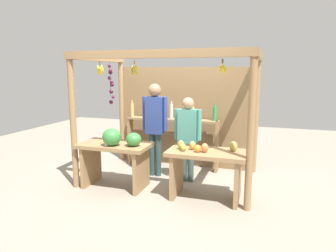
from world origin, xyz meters
name	(u,v)px	position (x,y,z in m)	size (l,w,h in m)	color
ground_plane	(171,179)	(0.00, 0.00, 0.00)	(12.00, 12.00, 0.00)	gray
market_stall	(177,105)	(-0.01, 0.39, 1.31)	(2.92, 1.86, 2.23)	#99754C
fruit_counter_left	(116,151)	(-0.73, -0.69, 0.63)	(1.18, 0.64, 1.03)	#99754C
fruit_counter_right	(206,164)	(0.77, -0.66, 0.55)	(1.18, 0.64, 0.90)	#99754C
bottle_shelf_unit	(172,129)	(-0.20, 0.65, 0.79)	(1.87, 0.22, 1.35)	#99754C
vendor_man	(155,121)	(-0.34, 0.09, 1.03)	(0.48, 0.23, 1.71)	#2E4647
vendor_woman	(188,132)	(0.31, -0.02, 0.88)	(0.48, 0.20, 1.49)	#3C524B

